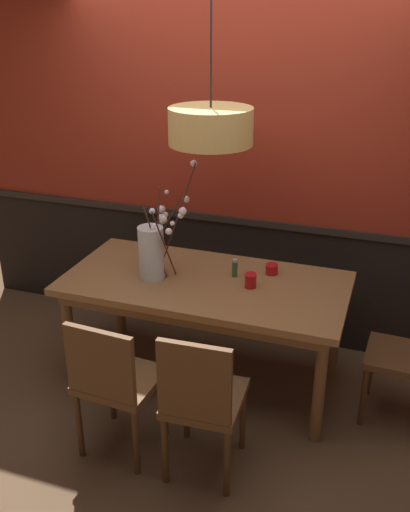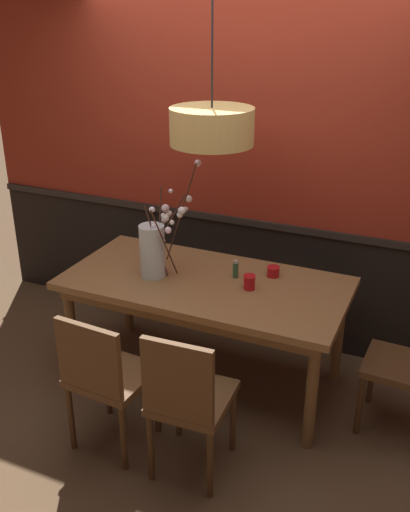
# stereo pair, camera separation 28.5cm
# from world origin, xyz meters

# --- Properties ---
(ground_plane) EXTENTS (24.00, 24.00, 0.00)m
(ground_plane) POSITION_xyz_m (0.00, 0.00, 0.00)
(ground_plane) COLOR brown
(back_wall) EXTENTS (4.46, 0.14, 2.94)m
(back_wall) POSITION_xyz_m (0.00, 0.78, 1.46)
(back_wall) COLOR black
(back_wall) RESTS_ON ground
(dining_table) EXTENTS (1.85, 0.91, 0.77)m
(dining_table) POSITION_xyz_m (0.00, 0.00, 0.69)
(dining_table) COLOR olive
(dining_table) RESTS_ON ground
(chair_far_side_right) EXTENTS (0.41, 0.39, 0.92)m
(chair_far_side_right) POSITION_xyz_m (0.28, 0.87, 0.52)
(chair_far_side_right) COLOR brown
(chair_far_side_right) RESTS_ON ground
(chair_near_side_left) EXTENTS (0.46, 0.44, 0.90)m
(chair_near_side_left) POSITION_xyz_m (-0.24, -0.85, 0.51)
(chair_near_side_left) COLOR brown
(chair_near_side_left) RESTS_ON ground
(chair_near_side_right) EXTENTS (0.43, 0.46, 0.93)m
(chair_near_side_right) POSITION_xyz_m (0.28, -0.85, 0.52)
(chair_near_side_right) COLOR brown
(chair_near_side_right) RESTS_ON ground
(vase_with_blossoms) EXTENTS (0.41, 0.52, 0.76)m
(vase_with_blossoms) POSITION_xyz_m (-0.33, -0.06, 0.96)
(vase_with_blossoms) COLOR silver
(vase_with_blossoms) RESTS_ON dining_table
(candle_holder_nearer_center) EXTENTS (0.08, 0.08, 0.07)m
(candle_holder_nearer_center) POSITION_xyz_m (0.39, 0.24, 0.81)
(candle_holder_nearer_center) COLOR red
(candle_holder_nearer_center) RESTS_ON dining_table
(candle_holder_nearer_edge) EXTENTS (0.08, 0.08, 0.10)m
(candle_holder_nearer_edge) POSITION_xyz_m (0.31, -0.00, 0.82)
(candle_holder_nearer_edge) COLOR red
(candle_holder_nearer_edge) RESTS_ON dining_table
(condiment_bottle) EXTENTS (0.04, 0.04, 0.12)m
(condiment_bottle) POSITION_xyz_m (0.17, 0.12, 0.83)
(condiment_bottle) COLOR #2D5633
(condiment_bottle) RESTS_ON dining_table
(pendant_lamp) EXTENTS (0.51, 0.51, 1.29)m
(pendant_lamp) POSITION_xyz_m (0.01, 0.09, 1.76)
(pendant_lamp) COLOR tan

